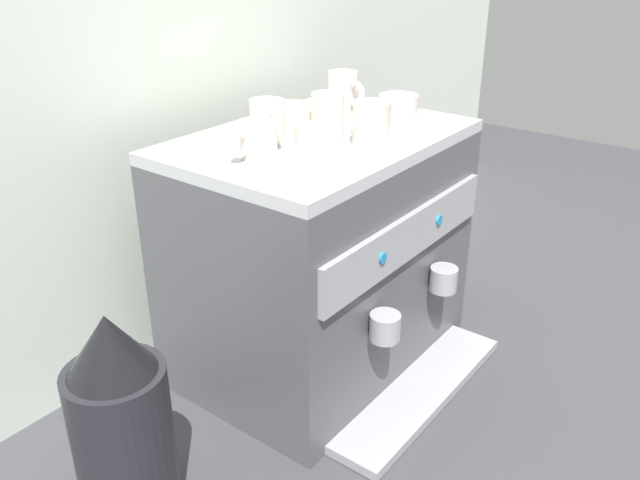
% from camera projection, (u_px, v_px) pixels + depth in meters
% --- Properties ---
extents(ground_plane, '(4.00, 4.00, 0.00)m').
position_uv_depth(ground_plane, '(320.00, 352.00, 1.47)').
color(ground_plane, '#38383D').
extents(tiled_backsplash_wall, '(2.80, 0.03, 1.08)m').
position_uv_depth(tiled_backsplash_wall, '(204.00, 91.00, 1.41)').
color(tiled_backsplash_wall, silver).
rests_on(tiled_backsplash_wall, ground_plane).
extents(espresso_machine, '(0.58, 0.51, 0.50)m').
position_uv_depth(espresso_machine, '(322.00, 253.00, 1.36)').
color(espresso_machine, '#4C4C51').
rests_on(espresso_machine, ground_plane).
extents(ceramic_cup_0, '(0.10, 0.07, 0.06)m').
position_uv_depth(ceramic_cup_0, '(257.00, 139.00, 1.12)').
color(ceramic_cup_0, beige).
rests_on(ceramic_cup_0, espresso_machine).
extents(ceramic_cup_1, '(0.10, 0.06, 0.08)m').
position_uv_depth(ceramic_cup_1, '(326.00, 112.00, 1.26)').
color(ceramic_cup_1, beige).
rests_on(ceramic_cup_1, espresso_machine).
extents(ceramic_cup_2, '(0.10, 0.10, 0.07)m').
position_uv_depth(ceramic_cup_2, '(396.00, 113.00, 1.26)').
color(ceramic_cup_2, beige).
rests_on(ceramic_cup_2, espresso_machine).
extents(ceramic_cup_3, '(0.08, 0.10, 0.08)m').
position_uv_depth(ceramic_cup_3, '(371.00, 123.00, 1.18)').
color(ceramic_cup_3, beige).
rests_on(ceramic_cup_3, espresso_machine).
extents(ceramic_cup_4, '(0.07, 0.10, 0.08)m').
position_uv_depth(ceramic_cup_4, '(344.00, 90.00, 1.43)').
color(ceramic_cup_4, beige).
rests_on(ceramic_cup_4, espresso_machine).
extents(ceramic_cup_5, '(0.07, 0.10, 0.08)m').
position_uv_depth(ceramic_cup_5, '(268.00, 122.00, 1.20)').
color(ceramic_cup_5, beige).
rests_on(ceramic_cup_5, espresso_machine).
extents(ceramic_bowl_0, '(0.12, 0.12, 0.03)m').
position_uv_depth(ceramic_bowl_0, '(285.00, 115.00, 1.33)').
color(ceramic_bowl_0, beige).
rests_on(ceramic_bowl_0, espresso_machine).
extents(ceramic_bowl_1, '(0.09, 0.09, 0.03)m').
position_uv_depth(ceramic_bowl_1, '(319.00, 137.00, 1.19)').
color(ceramic_bowl_1, beige).
rests_on(ceramic_bowl_1, espresso_machine).
extents(coffee_grinder, '(0.15, 0.15, 0.37)m').
position_uv_depth(coffee_grinder, '(121.00, 424.00, 1.00)').
color(coffee_grinder, black).
rests_on(coffee_grinder, ground_plane).
extents(milk_pitcher, '(0.09, 0.09, 0.12)m').
position_uv_depth(milk_pitcher, '(439.00, 262.00, 1.74)').
color(milk_pitcher, '#B7B7BC').
rests_on(milk_pitcher, ground_plane).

